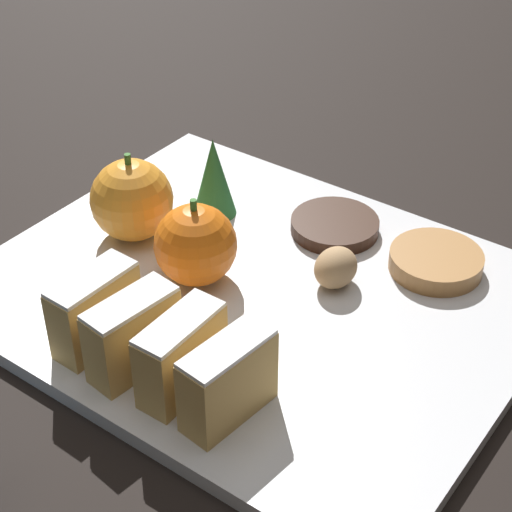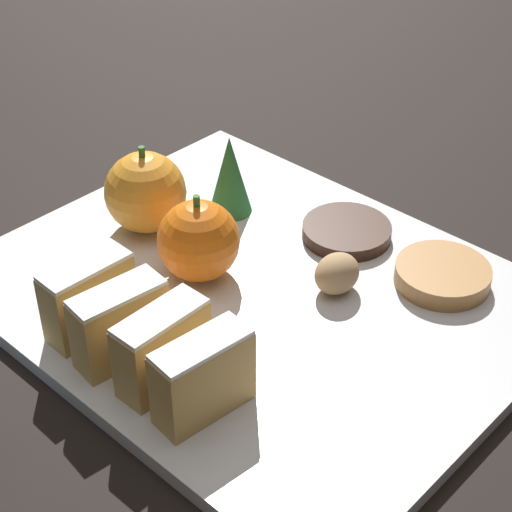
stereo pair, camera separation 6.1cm
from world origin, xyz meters
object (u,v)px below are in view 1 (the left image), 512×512
Objects in this scene: orange_far at (195,245)px; chocolate_cookie at (335,225)px; walnut at (336,267)px; orange_near at (131,200)px.

chocolate_cookie is (0.11, -0.05, -0.03)m from orange_far.
walnut reaches higher than chocolate_cookie.
walnut is at bearing -76.20° from orange_near.
orange_near is 0.16m from chocolate_cookie.
orange_near is 1.03× the size of chocolate_cookie.
walnut is (0.06, -0.09, -0.02)m from orange_far.
orange_far reaches higher than walnut.
walnut is 0.51× the size of chocolate_cookie.
orange_near reaches higher than chocolate_cookie.
orange_far is at bearing -100.92° from orange_near.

